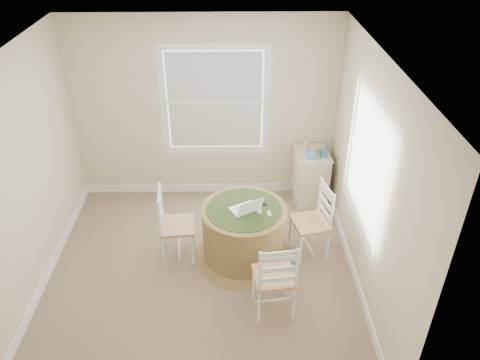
{
  "coord_description": "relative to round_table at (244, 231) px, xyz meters",
  "views": [
    {
      "loc": [
        0.39,
        -4.06,
        3.92
      ],
      "look_at": [
        0.46,
        0.45,
        1.04
      ],
      "focal_mm": 35.0,
      "sensor_mm": 36.0,
      "label": 1
    }
  ],
  "objects": [
    {
      "name": "phone",
      "position": [
        0.28,
        -0.09,
        0.33
      ],
      "size": [
        0.06,
        0.1,
        0.02
      ],
      "primitive_type": "cube",
      "rotation": [
        0.0,
        0.0,
        0.17
      ],
      "color": "#B7BABF",
      "rests_on": "round_table"
    },
    {
      "name": "box_blue",
      "position": [
        1.1,
        1.08,
        0.46
      ],
      "size": [
        0.09,
        0.09,
        0.12
      ],
      "primitive_type": "cube",
      "rotation": [
        0.0,
        0.0,
        0.08
      ],
      "color": "#326598",
      "rests_on": "corner_chest"
    },
    {
      "name": "round_table",
      "position": [
        0.0,
        0.0,
        0.0
      ],
      "size": [
        1.19,
        1.19,
        0.73
      ],
      "rotation": [
        0.0,
        0.0,
        0.17
      ],
      "color": "olive",
      "rests_on": "ground"
    },
    {
      "name": "chair_right",
      "position": [
        0.8,
        0.05,
        0.08
      ],
      "size": [
        0.48,
        0.5,
        0.95
      ],
      "primitive_type": null,
      "rotation": [
        0.0,
        0.0,
        -1.34
      ],
      "color": "white",
      "rests_on": "ground"
    },
    {
      "name": "room",
      "position": [
        -0.34,
        -0.16,
        0.9
      ],
      "size": [
        3.64,
        3.64,
        2.64
      ],
      "color": "#93765D",
      "rests_on": "ground"
    },
    {
      "name": "tissue_box",
      "position": [
        0.92,
        1.05,
        0.45
      ],
      "size": [
        0.13,
        0.13,
        0.1
      ],
      "primitive_type": "cube",
      "rotation": [
        0.0,
        0.0,
        0.08
      ],
      "color": "#5782C8",
      "rests_on": "corner_chest"
    },
    {
      "name": "keys",
      "position": [
        0.23,
        0.08,
        0.33
      ],
      "size": [
        0.07,
        0.06,
        0.02
      ],
      "primitive_type": "cube",
      "rotation": [
        0.0,
        0.0,
        0.17
      ],
      "color": "black",
      "rests_on": "round_table"
    },
    {
      "name": "cup_cream",
      "position": [
        0.88,
        1.35,
        0.45
      ],
      "size": [
        0.07,
        0.07,
        0.09
      ],
      "primitive_type": "cylinder",
      "color": "beige",
      "rests_on": "corner_chest"
    },
    {
      "name": "mouse",
      "position": [
        0.17,
        -0.05,
        0.33
      ],
      "size": [
        0.07,
        0.1,
        0.03
      ],
      "primitive_type": "ellipsoid",
      "rotation": [
        0.0,
        0.0,
        0.17
      ],
      "color": "white",
      "rests_on": "round_table"
    },
    {
      "name": "box_yellow",
      "position": [
        0.99,
        1.23,
        0.43
      ],
      "size": [
        0.16,
        0.11,
        0.06
      ],
      "primitive_type": "cube",
      "rotation": [
        0.0,
        0.0,
        0.08
      ],
      "color": "gold",
      "rests_on": "corner_chest"
    },
    {
      "name": "chair_near",
      "position": [
        0.29,
        -0.84,
        0.08
      ],
      "size": [
        0.46,
        0.45,
        0.95
      ],
      "primitive_type": null,
      "rotation": [
        0.0,
        0.0,
        3.26
      ],
      "color": "white",
      "rests_on": "ground"
    },
    {
      "name": "corner_chest",
      "position": [
        0.96,
        1.2,
        0.0
      ],
      "size": [
        0.49,
        0.63,
        0.8
      ],
      "rotation": [
        0.0,
        0.0,
        0.08
      ],
      "color": "beige",
      "rests_on": "ground"
    },
    {
      "name": "laptop",
      "position": [
        0.02,
        -0.03,
        0.36
      ],
      "size": [
        0.41,
        0.39,
        0.22
      ],
      "rotation": [
        0.0,
        0.0,
        3.66
      ],
      "color": "white",
      "rests_on": "round_table"
    },
    {
      "name": "chair_left",
      "position": [
        -0.8,
        0.03,
        0.08
      ],
      "size": [
        0.43,
        0.45,
        0.95
      ],
      "primitive_type": null,
      "rotation": [
        0.0,
        0.0,
        1.66
      ],
      "color": "white",
      "rests_on": "ground"
    }
  ]
}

